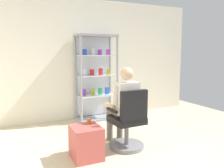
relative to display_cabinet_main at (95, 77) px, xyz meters
The scene contains 6 objects.
back_wall 0.61m from the display_cabinet_main, 149.46° to the left, with size 6.00×0.10×2.70m, color silver.
display_cabinet_main is the anchor object (origin of this frame).
office_chair 1.95m from the display_cabinet_main, 95.09° to the right, with size 0.57×0.56×0.96m.
seated_shopkeeper 1.72m from the display_cabinet_main, 95.82° to the right, with size 0.50×0.58×1.29m.
storage_crate 2.22m from the display_cabinet_main, 114.76° to the right, with size 0.41×0.44×0.47m, color #B24C47.
tea_glass 2.03m from the display_cabinet_main, 113.78° to the right, with size 0.07×0.07×0.09m, color brown.
Camera 1 is at (-1.52, -2.28, 1.52)m, focal length 38.38 mm.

